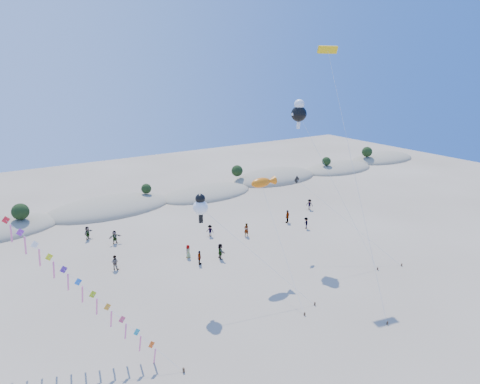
# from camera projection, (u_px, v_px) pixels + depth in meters

# --- Properties ---
(dune_ridge) EXTENTS (145.30, 11.49, 5.57)m
(dune_ridge) POSITION_uv_depth(u_px,v_px,m) (117.00, 207.00, 61.74)
(dune_ridge) COLOR gray
(dune_ridge) RESTS_ON ground
(fish_kite) EXTENTS (3.48, 9.79, 10.08)m
(fish_kite) POSITION_uv_depth(u_px,v_px,m) (263.00, 182.00, 40.54)
(fish_kite) COLOR #3F2D1E
(fish_kite) RESTS_ON ground
(cartoon_kite_low) EXTENTS (8.36, 7.98, 10.00)m
(cartoon_kite_low) POSITION_uv_depth(u_px,v_px,m) (201.00, 206.00, 35.70)
(cartoon_kite_low) COLOR #3F2D1E
(cartoon_kite_low) RESTS_ON ground
(cartoon_kite_high) EXTENTS (4.14, 11.18, 17.34)m
(cartoon_kite_high) POSITION_uv_depth(u_px,v_px,m) (299.00, 112.00, 44.75)
(cartoon_kite_high) COLOR #3F2D1E
(cartoon_kite_high) RESTS_ON ground
(parafoil_kite) EXTENTS (5.60, 14.10, 22.79)m
(parafoil_kite) POSITION_uv_depth(u_px,v_px,m) (329.00, 55.00, 40.12)
(parafoil_kite) COLOR #3F2D1E
(parafoil_kite) RESTS_ON ground
(dark_kite) EXTENTS (7.24, 10.31, 8.91)m
(dark_kite) POSITION_uv_depth(u_px,v_px,m) (325.00, 203.00, 45.20)
(dark_kite) COLOR #3F2D1E
(dark_kite) RESTS_ON ground
(beachgoers) EXTENTS (32.31, 15.21, 1.84)m
(beachgoers) POSITION_uv_depth(u_px,v_px,m) (205.00, 234.00, 50.01)
(beachgoers) COLOR slate
(beachgoers) RESTS_ON ground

